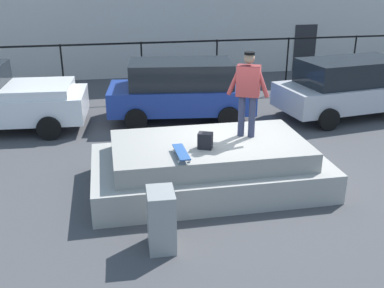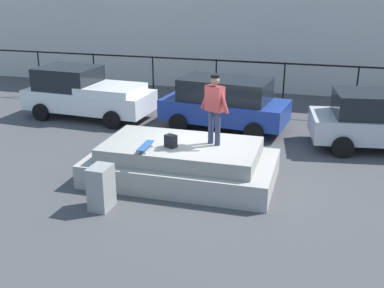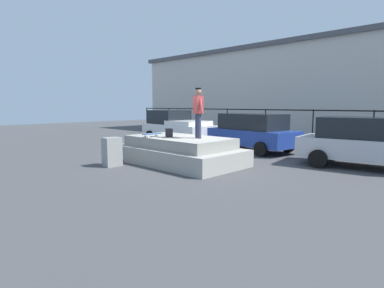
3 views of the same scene
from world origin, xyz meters
name	(u,v)px [view 1 (image 1 of 3)]	position (x,y,z in m)	size (l,w,h in m)	color
ground_plane	(232,178)	(0.00, 0.00, 0.00)	(60.00, 60.00, 0.00)	#424244
concrete_ledge	(209,166)	(-0.59, -0.26, 0.45)	(4.83, 2.67, 1.00)	#9E9B93
skateboarder	(248,88)	(0.23, -0.09, 2.03)	(0.83, 0.47, 1.78)	#2D334C
skateboard	(181,152)	(-1.30, -0.96, 1.10)	(0.25, 0.81, 0.12)	#264C8C
backpack	(205,141)	(-0.76, -0.60, 1.16)	(0.28, 0.20, 0.32)	black
car_blue_hatchback_mid	(181,89)	(-0.41, 4.31, 0.93)	(4.46, 2.53, 1.77)	navy
car_silver_hatchback_far	(350,86)	(4.71, 3.67, 0.93)	(4.60, 2.61, 1.75)	#B7B7BC
utility_box	(161,220)	(-1.87, -2.33, 0.51)	(0.44, 0.60, 1.03)	gray
fence_row	(180,57)	(0.00, 6.95, 1.40)	(24.06, 0.06, 1.96)	black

